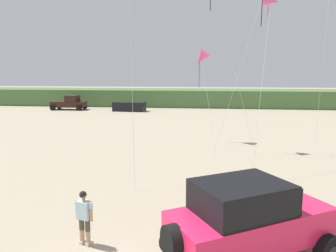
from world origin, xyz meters
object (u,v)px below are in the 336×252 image
at_px(person_watching, 84,215).
at_px(distant_sedan, 129,107).
at_px(kite_orange_streamer, 271,1).
at_px(kite_purple_stunt, 202,58).
at_px(jeep, 249,219).
at_px(distant_pickup, 70,103).

relative_size(person_watching, distant_sedan, 0.40).
bearing_deg(kite_orange_streamer, kite_purple_stunt, 128.13).
xyz_separation_m(jeep, distant_sedan, (-11.43, 33.56, -0.60)).
distance_m(jeep, distant_pickup, 39.62).
xyz_separation_m(jeep, kite_orange_streamer, (2.21, 10.90, 7.73)).
distance_m(distant_sedan, kite_orange_streamer, 27.72).
xyz_separation_m(distant_pickup, kite_purple_stunt, (18.33, -18.42, 5.17)).
bearing_deg(kite_orange_streamer, distant_sedan, 121.04).
distance_m(distant_pickup, kite_orange_streamer, 33.15).
distance_m(jeep, kite_purple_stunt, 16.63).
height_order(person_watching, kite_orange_streamer, kite_orange_streamer).
relative_size(person_watching, kite_purple_stunt, 0.24).
xyz_separation_m(jeep, kite_purple_stunt, (-1.64, 15.80, 4.91)).
height_order(jeep, distant_sedan, jeep).
height_order(person_watching, kite_purple_stunt, kite_purple_stunt).
relative_size(distant_sedan, kite_purple_stunt, 0.61).
bearing_deg(kite_orange_streamer, jeep, -101.45).
distance_m(person_watching, kite_orange_streamer, 14.96).
xyz_separation_m(person_watching, distant_pickup, (-15.30, 33.93, 0.00)).
bearing_deg(distant_pickup, kite_purple_stunt, -45.15).
xyz_separation_m(distant_pickup, distant_sedan, (8.54, -0.66, -0.34)).
height_order(jeep, distant_pickup, jeep).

